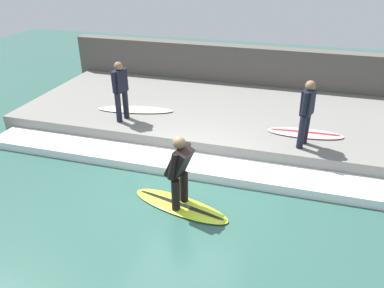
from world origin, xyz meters
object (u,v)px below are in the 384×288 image
surfer_waiting_near (307,110)px  surfer_waiting_far (120,88)px  surfboard_riding (180,206)px  surfboard_waiting_near (305,133)px  surfer_riding (179,169)px  surfboard_waiting_far (135,110)px

surfer_waiting_near → surfer_waiting_far: size_ratio=1.00×
surfboard_riding → surfer_waiting_near: size_ratio=1.38×
surfboard_riding → surfer_waiting_near: 3.43m
surfboard_waiting_near → surfer_waiting_far: (-0.44, 4.56, 0.83)m
surfer_riding → surfboard_waiting_far: surfer_riding is taller
surfboard_riding → surfer_waiting_near: (2.36, -2.13, 1.28)m
surfboard_riding → surfboard_waiting_far: (3.19, 2.32, 0.46)m
surfer_waiting_near → surfboard_waiting_far: surfer_waiting_near is taller
surfboard_riding → surfboard_waiting_near: 3.72m
surfboard_waiting_far → surfboard_riding: bearing=-144.0°
surfboard_waiting_near → surfer_waiting_far: size_ratio=1.18×
surfboard_waiting_near → surfer_waiting_far: surfer_waiting_far is taller
surfer_waiting_far → surfer_riding: bearing=-136.9°
surfer_riding → surfer_waiting_far: (2.53, 2.36, 0.45)m
surfboard_riding → surfboard_waiting_far: 3.97m
surfboard_waiting_near → surfboard_riding: bearing=143.5°
surfboard_waiting_near → surfer_waiting_far: 4.65m
surfboard_riding → surfer_riding: bearing=90.0°
surfer_waiting_far → surfboard_waiting_far: bearing=-4.2°
surfer_riding → surfer_waiting_near: size_ratio=0.95×
surfer_waiting_near → surfboard_waiting_near: bearing=-6.1°
surfer_waiting_far → surfboard_waiting_far: size_ratio=0.71×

